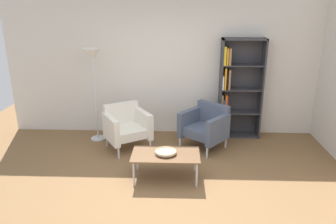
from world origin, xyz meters
name	(u,v)px	position (x,y,z in m)	size (l,w,h in m)	color
ground_plane	(167,198)	(0.00, 0.00, 0.00)	(8.32, 8.32, 0.00)	brown
plaster_back_panel	(172,60)	(0.00, 2.46, 1.45)	(6.40, 0.12, 2.90)	silver
bookshelf_tall	(237,89)	(1.24, 2.25, 0.94)	(0.80, 0.30, 1.90)	#333338
coffee_table_low	(166,156)	(-0.04, 0.54, 0.37)	(1.00, 0.56, 0.40)	brown
decorative_bowl	(166,152)	(-0.04, 0.54, 0.43)	(0.32, 0.32, 0.05)	tan
armchair_near_window	(206,125)	(0.63, 1.68, 0.41)	(0.95, 0.94, 0.78)	#4C566B
armchair_corner_red	(126,126)	(-0.79, 1.61, 0.41)	(0.94, 0.92, 0.78)	white
floor_lamp_torchiere	(93,65)	(-1.41, 1.96, 1.45)	(0.32, 0.32, 1.74)	silver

